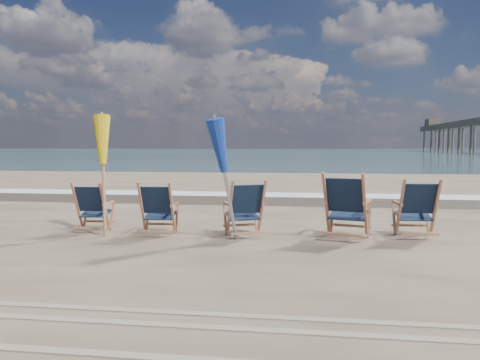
{
  "coord_description": "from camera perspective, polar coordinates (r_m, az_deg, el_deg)",
  "views": [
    {
      "loc": [
        1.18,
        -6.24,
        1.53
      ],
      "look_at": [
        0.0,
        2.2,
        0.9
      ],
      "focal_mm": 35.0,
      "sensor_mm": 36.0,
      "label": 1
    }
  ],
  "objects": [
    {
      "name": "beach_chair_2",
      "position": [
        7.81,
        2.73,
        -3.44
      ],
      "size": [
        0.84,
        0.88,
        0.98
      ],
      "primitive_type": null,
      "rotation": [
        0.0,
        0.0,
        3.52
      ],
      "color": "#111E33",
      "rests_on": "ground"
    },
    {
      "name": "umbrella_blue",
      "position": [
        7.45,
        -1.62,
        3.65
      ],
      "size": [
        0.3,
        0.3,
        1.97
      ],
      "color": "#A5A5AD",
      "rests_on": "ground"
    },
    {
      "name": "beach_chair_3",
      "position": [
        7.65,
        14.97,
        -3.24
      ],
      "size": [
        0.91,
        0.97,
        1.11
      ],
      "primitive_type": null,
      "rotation": [
        0.0,
        0.0,
        2.86
      ],
      "color": "#111E33",
      "rests_on": "ground"
    },
    {
      "name": "beach_chair_1",
      "position": [
        7.94,
        -8.29,
        -3.52
      ],
      "size": [
        0.64,
        0.71,
        0.93
      ],
      "primitive_type": null,
      "rotation": [
        0.0,
        0.0,
        3.21
      ],
      "color": "#111E33",
      "rests_on": "ground"
    },
    {
      "name": "surf_foam",
      "position": [
        14.67,
        3.3,
        -1.77
      ],
      "size": [
        200.0,
        1.4,
        0.01
      ],
      "primitive_type": "cube",
      "color": "silver",
      "rests_on": "ground"
    },
    {
      "name": "beach_chair_4",
      "position": [
        8.26,
        22.77,
        -3.25
      ],
      "size": [
        0.68,
        0.76,
        1.0
      ],
      "primitive_type": null,
      "rotation": [
        0.0,
        0.0,
        3.2
      ],
      "color": "#111E33",
      "rests_on": "ground"
    },
    {
      "name": "tire_tracks",
      "position": [
        3.94,
        -10.67,
        -18.53
      ],
      "size": [
        80.0,
        1.3,
        0.01
      ],
      "primitive_type": null,
      "color": "gray",
      "rests_on": "ground"
    },
    {
      "name": "beach_chair_0",
      "position": [
        8.55,
        -16.2,
        -3.22
      ],
      "size": [
        0.6,
        0.67,
        0.89
      ],
      "primitive_type": null,
      "rotation": [
        0.0,
        0.0,
        3.18
      ],
      "color": "#111E33",
      "rests_on": "ground"
    },
    {
      "name": "ocean",
      "position": [
        134.26,
        7.47,
        3.51
      ],
      "size": [
        400.0,
        400.0,
        0.0
      ],
      "primitive_type": "plane",
      "color": "#3C5D63",
      "rests_on": "ground"
    },
    {
      "name": "wet_sand_strip",
      "position": [
        13.19,
        2.77,
        -2.44
      ],
      "size": [
        200.0,
        2.6,
        0.0
      ],
      "primitive_type": "cube",
      "color": "#42362A",
      "rests_on": "ground"
    },
    {
      "name": "umbrella_yellow",
      "position": [
        8.28,
        -16.4,
        4.17
      ],
      "size": [
        0.3,
        0.3,
        2.07
      ],
      "color": "#A96C4B",
      "rests_on": "ground"
    }
  ]
}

